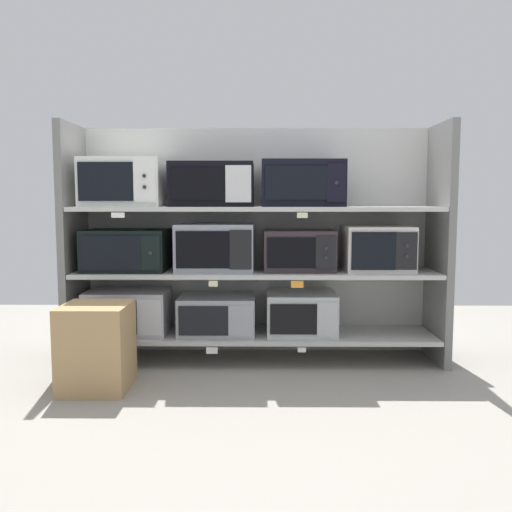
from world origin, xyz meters
TOP-DOWN VIEW (x-y plane):
  - ground at (0.00, -1.00)m, footprint 6.46×6.00m
  - back_panel at (0.00, 0.27)m, footprint 2.66×0.04m
  - upright_left at (-1.26, 0.00)m, footprint 0.05×0.51m
  - upright_right at (1.26, 0.00)m, footprint 0.05×0.51m
  - shelf_0 at (0.00, 0.00)m, footprint 2.46×0.51m
  - microwave_0 at (-0.89, -0.00)m, footprint 0.56×0.40m
  - microwave_1 at (-0.27, -0.00)m, footprint 0.52×0.42m
  - microwave_2 at (0.31, -0.00)m, footprint 0.47×0.43m
  - price_tag_0 at (-0.93, -0.26)m, footprint 0.08×0.00m
  - price_tag_1 at (-0.29, -0.26)m, footprint 0.07×0.00m
  - price_tag_2 at (0.30, -0.26)m, footprint 0.05×0.00m
  - shelf_1 at (0.00, 0.00)m, footprint 2.46×0.51m
  - microwave_3 at (-0.89, -0.00)m, footprint 0.56×0.42m
  - microwave_4 at (-0.28, -0.00)m, footprint 0.52×0.41m
  - microwave_5 at (0.29, -0.00)m, footprint 0.48×0.38m
  - microwave_6 at (0.83, -0.00)m, footprint 0.45×0.40m
  - price_tag_3 at (-0.27, -0.26)m, footprint 0.06×0.00m
  - price_tag_4 at (0.27, -0.26)m, footprint 0.08×0.00m
  - shelf_2 at (0.00, 0.00)m, footprint 2.46×0.51m
  - microwave_7 at (-0.90, -0.00)m, footprint 0.54×0.42m
  - microwave_8 at (-0.30, -0.00)m, footprint 0.56×0.42m
  - microwave_9 at (0.31, -0.00)m, footprint 0.55×0.41m
  - price_tag_5 at (-0.88, -0.26)m, footprint 0.09×0.00m
  - price_tag_6 at (0.30, -0.26)m, footprint 0.07×0.00m
  - shipping_carton at (-0.93, -0.60)m, footprint 0.39×0.39m

SIDE VIEW (x-z plane):
  - ground at x=0.00m, z-range -0.02..0.00m
  - price_tag_0 at x=-0.93m, z-range 0.11..0.16m
  - price_tag_1 at x=-0.29m, z-range 0.11..0.16m
  - price_tag_2 at x=0.30m, z-range 0.13..0.16m
  - shelf_0 at x=0.00m, z-range 0.16..0.19m
  - shipping_carton at x=-0.93m, z-range 0.00..0.51m
  - microwave_1 at x=-0.27m, z-range 0.19..0.45m
  - microwave_2 at x=0.31m, z-range 0.19..0.48m
  - microwave_0 at x=-0.89m, z-range 0.19..0.49m
  - price_tag_4 at x=0.27m, z-range 0.55..0.60m
  - price_tag_3 at x=-0.27m, z-range 0.56..0.60m
  - shelf_1 at x=0.00m, z-range 0.60..0.63m
  - microwave_5 at x=0.29m, z-range 0.63..0.91m
  - microwave_3 at x=-0.89m, z-range 0.63..0.91m
  - microwave_6 at x=0.83m, z-range 0.63..0.94m
  - microwave_4 at x=-0.28m, z-range 0.63..0.95m
  - back_panel at x=0.00m, z-range 0.00..1.63m
  - upright_left at x=-1.26m, z-range 0.00..1.63m
  - upright_right at x=1.26m, z-range 0.00..1.63m
  - price_tag_6 at x=0.30m, z-range 1.00..1.04m
  - price_tag_5 at x=-0.88m, z-range 1.00..1.04m
  - shelf_2 at x=0.00m, z-range 1.04..1.07m
  - microwave_8 at x=-0.30m, z-range 1.07..1.37m
  - microwave_9 at x=0.31m, z-range 1.07..1.38m
  - microwave_7 at x=-0.90m, z-range 1.07..1.40m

